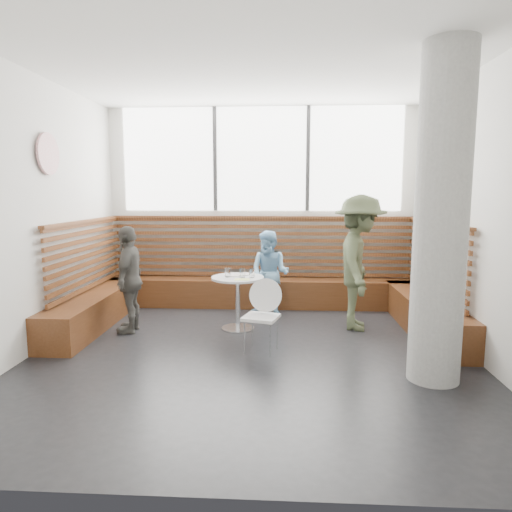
# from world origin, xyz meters

# --- Properties ---
(room) EXTENTS (5.00, 5.00, 3.20)m
(room) POSITION_xyz_m (0.00, 0.00, 1.60)
(room) COLOR silver
(room) RESTS_ON ground
(booth) EXTENTS (5.00, 2.50, 1.44)m
(booth) POSITION_xyz_m (0.00, 1.77, 0.41)
(booth) COLOR #4A2712
(booth) RESTS_ON ground
(concrete_column) EXTENTS (0.50, 0.50, 3.20)m
(concrete_column) POSITION_xyz_m (1.85, -0.60, 1.60)
(concrete_column) COLOR gray
(concrete_column) RESTS_ON ground
(wall_art) EXTENTS (0.03, 0.50, 0.50)m
(wall_art) POSITION_xyz_m (-2.46, 0.40, 2.30)
(wall_art) COLOR white
(wall_art) RESTS_ON room
(cafe_table) EXTENTS (0.70, 0.70, 0.72)m
(cafe_table) POSITION_xyz_m (-0.24, 0.95, 0.52)
(cafe_table) COLOR silver
(cafe_table) RESTS_ON ground
(cafe_chair) EXTENTS (0.40, 0.39, 0.84)m
(cafe_chair) POSITION_xyz_m (0.11, 0.16, 0.49)
(cafe_chair) COLOR white
(cafe_chair) RESTS_ON ground
(adult_man) EXTENTS (0.86, 1.27, 1.82)m
(adult_man) POSITION_xyz_m (1.38, 1.10, 0.91)
(adult_man) COLOR #465035
(adult_man) RESTS_ON ground
(child_back) EXTENTS (0.75, 0.68, 1.28)m
(child_back) POSITION_xyz_m (0.17, 1.71, 0.64)
(child_back) COLOR #84BCE5
(child_back) RESTS_ON ground
(child_left) EXTENTS (0.38, 0.84, 1.41)m
(child_left) POSITION_xyz_m (-1.66, 0.80, 0.71)
(child_left) COLOR #504E48
(child_left) RESTS_ON ground
(plate_near) EXTENTS (0.21, 0.21, 0.01)m
(plate_near) POSITION_xyz_m (-0.32, 1.02, 0.73)
(plate_near) COLOR white
(plate_near) RESTS_ON cafe_table
(plate_far) EXTENTS (0.21, 0.21, 0.01)m
(plate_far) POSITION_xyz_m (-0.17, 1.11, 0.73)
(plate_far) COLOR white
(plate_far) RESTS_ON cafe_table
(glass_left) EXTENTS (0.08, 0.08, 0.12)m
(glass_left) POSITION_xyz_m (-0.38, 0.94, 0.78)
(glass_left) COLOR white
(glass_left) RESTS_ON cafe_table
(glass_mid) EXTENTS (0.08, 0.08, 0.12)m
(glass_mid) POSITION_xyz_m (-0.17, 0.91, 0.78)
(glass_mid) COLOR white
(glass_mid) RESTS_ON cafe_table
(glass_right) EXTENTS (0.07, 0.07, 0.12)m
(glass_right) POSITION_xyz_m (-0.05, 0.94, 0.78)
(glass_right) COLOR white
(glass_right) RESTS_ON cafe_table
(menu_card) EXTENTS (0.21, 0.15, 0.00)m
(menu_card) POSITION_xyz_m (-0.17, 0.76, 0.73)
(menu_card) COLOR #A5C64C
(menu_card) RESTS_ON cafe_table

